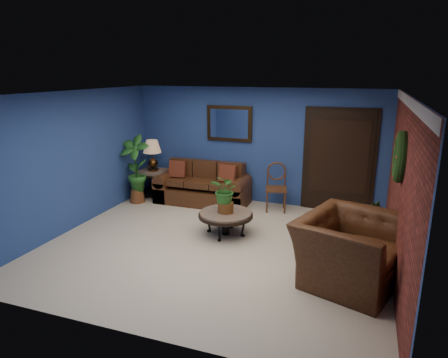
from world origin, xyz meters
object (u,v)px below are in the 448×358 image
(coffee_table, at_px, (226,215))
(end_table, at_px, (154,177))
(sofa, at_px, (204,189))
(armchair, at_px, (350,250))
(table_lamp, at_px, (152,152))
(side_chair, at_px, (276,184))

(coffee_table, distance_m, end_table, 2.78)
(sofa, height_order, armchair, armchair)
(sofa, distance_m, armchair, 4.09)
(coffee_table, xyz_separation_m, table_lamp, (-2.30, 1.54, 0.70))
(side_chair, distance_m, armchair, 3.03)
(side_chair, xyz_separation_m, armchair, (1.59, -2.58, -0.10))
(coffee_table, xyz_separation_m, armchair, (2.15, -0.96, 0.10))
(sofa, relative_size, table_lamp, 2.98)
(end_table, bearing_deg, coffee_table, -33.84)
(end_table, height_order, side_chair, side_chair)
(end_table, bearing_deg, armchair, -29.40)
(coffee_table, relative_size, armchair, 0.68)
(sofa, xyz_separation_m, coffee_table, (1.06, -1.57, 0.06))
(end_table, bearing_deg, sofa, 1.22)
(coffee_table, xyz_separation_m, end_table, (-2.30, 1.54, 0.12))
(armchair, bearing_deg, sofa, 70.76)
(coffee_table, bearing_deg, table_lamp, 146.16)
(sofa, bearing_deg, end_table, -178.78)
(coffee_table, bearing_deg, side_chair, 71.18)
(coffee_table, distance_m, armchair, 2.35)
(coffee_table, xyz_separation_m, side_chair, (0.55, 1.62, 0.20))
(sofa, height_order, end_table, sofa)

